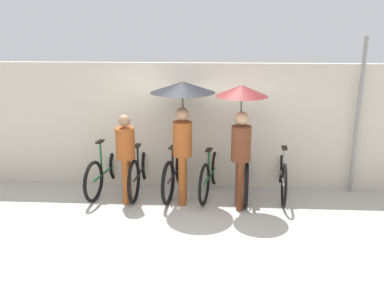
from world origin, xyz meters
TOP-DOWN VIEW (x-y plane):
  - ground_plane at (0.00, 0.00)m, footprint 30.00×30.00m
  - back_wall at (0.00, 1.70)m, footprint 11.19×0.12m
  - parked_bicycle_0 at (-1.60, 1.36)m, footprint 0.48×1.78m
  - parked_bicycle_1 at (-0.96, 1.36)m, footprint 0.44×1.84m
  - parked_bicycle_2 at (-0.32, 1.29)m, footprint 0.45×1.75m
  - parked_bicycle_3 at (0.32, 1.30)m, footprint 0.51×1.69m
  - parked_bicycle_4 at (0.96, 1.29)m, footprint 0.44×1.85m
  - parked_bicycle_5 at (1.60, 1.36)m, footprint 0.44×1.81m
  - pedestrian_leading at (-1.11, 0.85)m, footprint 0.32×0.32m
  - pedestrian_center at (-0.15, 0.94)m, footprint 1.07×1.07m
  - pedestrian_trailing at (0.81, 0.78)m, footprint 0.85×0.85m
  - awning_pole at (2.88, 1.52)m, footprint 0.07×0.07m

SIDE VIEW (x-z plane):
  - ground_plane at x=0.00m, z-range 0.00..0.00m
  - parked_bicycle_3 at x=0.32m, z-range -0.14..0.89m
  - parked_bicycle_0 at x=-1.60m, z-range -0.17..0.93m
  - parked_bicycle_5 at x=1.60m, z-range -0.14..0.92m
  - parked_bicycle_2 at x=-0.32m, z-range -0.11..0.89m
  - parked_bicycle_1 at x=-0.96m, z-range -0.15..0.94m
  - parked_bicycle_4 at x=0.96m, z-range -0.10..0.91m
  - pedestrian_leading at x=-1.11m, z-range 0.12..1.66m
  - back_wall at x=0.00m, z-range 0.00..2.31m
  - awning_pole at x=2.88m, z-range 0.00..2.79m
  - pedestrian_trailing at x=0.81m, z-range 0.51..2.55m
  - pedestrian_center at x=-0.15m, z-range 0.62..2.69m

